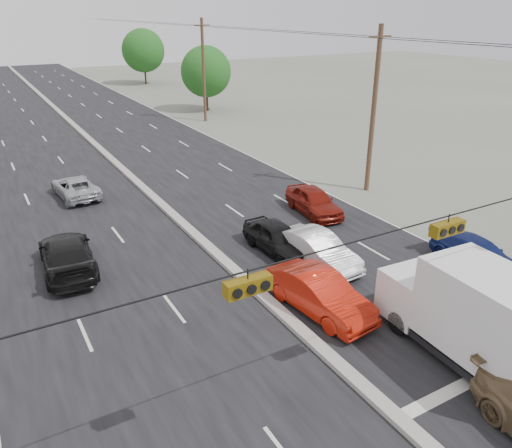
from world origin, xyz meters
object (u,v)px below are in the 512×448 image
(oncoming_near, at_px, (67,255))
(utility_pole_right_c, at_px, (204,70))
(red_sedan, at_px, (320,294))
(tree_right_far, at_px, (143,51))
(box_truck, at_px, (479,318))
(utility_pole_right_b, at_px, (374,110))
(queue_car_b, at_px, (317,250))
(queue_car_a, at_px, (278,238))
(queue_car_d, at_px, (477,255))
(tree_right_mid, at_px, (206,72))
(queue_car_e, at_px, (314,201))
(oncoming_far, at_px, (75,187))

(oncoming_near, bearing_deg, utility_pole_right_c, -120.86)
(red_sedan, relative_size, oncoming_near, 0.89)
(tree_right_far, height_order, box_truck, tree_right_far)
(utility_pole_right_b, bearing_deg, queue_car_b, -142.72)
(queue_car_a, bearing_deg, red_sedan, -106.18)
(tree_right_far, relative_size, queue_car_a, 1.90)
(tree_right_far, distance_m, queue_car_b, 63.16)
(utility_pole_right_b, bearing_deg, queue_car_d, -105.31)
(utility_pole_right_c, height_order, queue_car_a, utility_pole_right_c)
(utility_pole_right_b, distance_m, box_truck, 17.49)
(tree_right_mid, relative_size, queue_car_e, 1.61)
(queue_car_a, height_order, queue_car_e, queue_car_e)
(tree_right_far, bearing_deg, queue_car_d, -95.57)
(red_sedan, bearing_deg, box_truck, -69.88)
(tree_right_far, bearing_deg, tree_right_mid, -92.29)
(queue_car_a, height_order, queue_car_d, queue_car_a)
(queue_car_e, relative_size, oncoming_far, 0.96)
(utility_pole_right_c, distance_m, queue_car_e, 27.53)
(tree_right_mid, bearing_deg, oncoming_far, -130.78)
(tree_right_far, height_order, red_sedan, tree_right_far)
(queue_car_a, relative_size, oncoming_far, 0.93)
(tree_right_mid, height_order, box_truck, tree_right_mid)
(tree_right_mid, relative_size, oncoming_near, 1.34)
(tree_right_mid, distance_m, red_sedan, 42.31)
(utility_pole_right_c, relative_size, tree_right_mid, 1.40)
(oncoming_far, bearing_deg, box_truck, 105.11)
(utility_pole_right_c, xyz_separation_m, tree_right_far, (3.50, 30.00, -0.15))
(tree_right_mid, bearing_deg, queue_car_a, -109.44)
(utility_pole_right_c, distance_m, tree_right_mid, 5.64)
(utility_pole_right_b, bearing_deg, oncoming_far, 154.43)
(red_sedan, relative_size, queue_car_e, 1.07)
(box_truck, distance_m, queue_car_a, 10.21)
(utility_pole_right_b, xyz_separation_m, queue_car_b, (-8.91, -6.78, -4.35))
(queue_car_a, bearing_deg, queue_car_d, -41.91)
(red_sedan, height_order, queue_car_b, red_sedan)
(box_truck, bearing_deg, tree_right_mid, 79.22)
(tree_right_far, bearing_deg, oncoming_far, -113.06)
(utility_pole_right_b, relative_size, red_sedan, 2.10)
(red_sedan, xyz_separation_m, queue_car_b, (2.19, 3.13, -0.03))
(box_truck, height_order, queue_car_a, box_truck)
(utility_pole_right_b, relative_size, queue_car_a, 2.32)
(queue_car_d, bearing_deg, queue_car_e, 108.75)
(queue_car_a, distance_m, queue_car_e, 5.39)
(tree_right_mid, relative_size, queue_car_d, 1.55)
(utility_pole_right_b, distance_m, oncoming_far, 18.88)
(queue_car_d, xyz_separation_m, oncoming_far, (-13.65, 18.51, -0.03))
(queue_car_a, bearing_deg, oncoming_far, 116.32)
(utility_pole_right_c, xyz_separation_m, oncoming_near, (-18.82, -26.72, -4.33))
(oncoming_far, bearing_deg, utility_pole_right_c, -138.26)
(tree_right_mid, relative_size, queue_car_a, 1.66)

